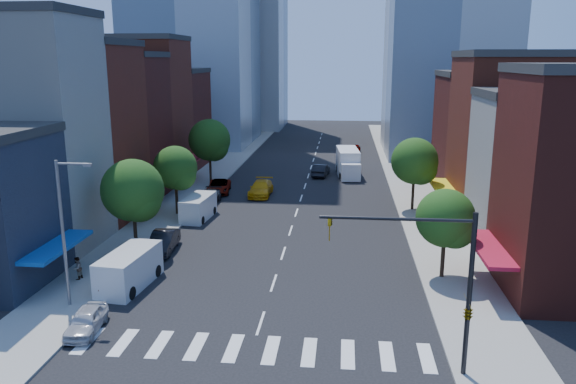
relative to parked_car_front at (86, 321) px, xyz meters
name	(u,v)px	position (x,y,z in m)	size (l,w,h in m)	color
ground	(261,323)	(9.50, 2.00, -0.67)	(220.00, 220.00, 0.00)	black
sidewalk_left	(211,177)	(-3.00, 42.00, -0.59)	(5.00, 120.00, 0.15)	gray
sidewalk_right	(407,181)	(22.00, 42.00, -0.59)	(5.00, 120.00, 0.15)	gray
crosswalk	(252,349)	(9.50, -1.00, -0.66)	(19.00, 3.00, 0.01)	silver
bldg_left_1	(17,135)	(-11.50, 14.00, 8.33)	(12.00, 8.00, 18.00)	beige
bldg_left_2	(70,134)	(-11.50, 22.50, 7.33)	(12.00, 9.00, 16.00)	maroon
bldg_left_3	(108,128)	(-11.50, 31.00, 6.83)	(12.00, 8.00, 15.00)	#4E1A13
bldg_left_4	(136,112)	(-11.50, 39.50, 7.83)	(12.00, 9.00, 17.00)	maroon
bldg_left_5	(161,120)	(-11.50, 49.00, 5.83)	(12.00, 10.00, 13.00)	#4E1A13
bldg_right_1	(557,176)	(30.50, 17.00, 5.33)	(12.00, 8.00, 12.00)	beige
bldg_right_2	(523,141)	(30.50, 26.00, 6.83)	(12.00, 10.00, 15.00)	maroon
bldg_right_3	(494,137)	(30.50, 36.00, 5.83)	(12.00, 10.00, 13.00)	#4E1A13
traffic_signal	(457,295)	(19.44, -2.50, 3.49)	(7.24, 2.24, 8.00)	black
streetlight	(65,225)	(-2.31, 3.00, 4.61)	(2.25, 0.25, 9.00)	slate
tree_left_near	(134,193)	(-1.85, 12.92, 4.20)	(4.80, 4.80, 7.30)	black
tree_left_mid	(177,170)	(-1.85, 23.92, 3.86)	(4.20, 4.20, 6.65)	black
tree_left_far	(211,142)	(-1.85, 37.92, 4.53)	(5.00, 5.00, 7.75)	black
tree_right_near	(448,221)	(21.15, 9.92, 3.52)	(4.00, 4.00, 6.20)	black
tree_right_far	(416,163)	(21.15, 27.92, 4.20)	(4.60, 4.60, 7.20)	black
parked_car_front	(86,321)	(0.00, 0.00, 0.00)	(1.58, 3.92, 1.34)	#B8B9BE
parked_car_second	(163,242)	(0.03, 13.49, 0.14)	(1.72, 4.92, 1.62)	black
parked_car_third	(219,186)	(0.00, 33.58, 0.07)	(2.44, 5.30, 1.47)	#999999
parked_car_rear	(209,197)	(0.05, 28.40, 0.05)	(2.02, 4.96, 1.44)	black
cargo_van_near	(128,270)	(-0.02, 6.35, 0.54)	(2.84, 5.91, 2.43)	silver
cargo_van_far	(198,208)	(0.38, 22.86, 0.42)	(2.47, 5.30, 2.19)	silver
taxi	(261,188)	(4.95, 32.73, 0.15)	(2.29, 5.64, 1.64)	orange
traffic_car_oncoming	(321,170)	(11.13, 44.03, 0.12)	(1.66, 4.77, 1.57)	black
traffic_car_far	(355,148)	(15.80, 63.10, 0.07)	(1.74, 4.33, 1.48)	#999999
box_truck	(348,163)	(14.61, 44.81, 0.95)	(3.26, 8.67, 3.42)	white
pedestrian_near	(99,284)	(-1.00, 4.04, 0.47)	(0.72, 0.47, 1.98)	#999999
pedestrian_far	(77,268)	(-3.87, 6.95, 0.27)	(0.77, 0.60, 1.58)	#999999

